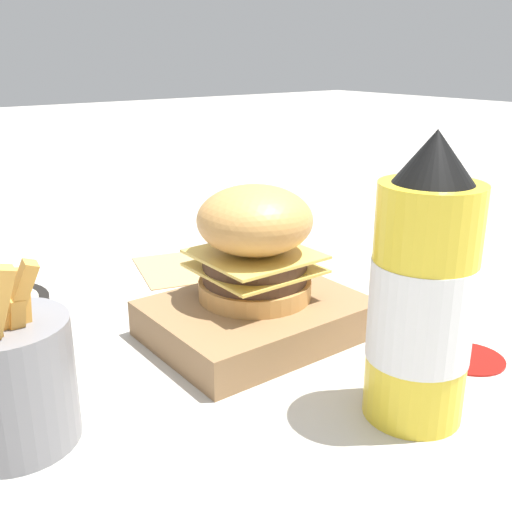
{
  "coord_description": "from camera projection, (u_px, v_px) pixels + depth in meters",
  "views": [
    {
      "loc": [
        -0.38,
        -0.42,
        0.28
      ],
      "look_at": [
        -0.04,
        0.03,
        0.09
      ],
      "focal_mm": 42.0,
      "sensor_mm": 36.0,
      "label": 1
    }
  ],
  "objects": [
    {
      "name": "serving_board",
      "position": [
        256.0,
        319.0,
        0.62
      ],
      "size": [
        0.21,
        0.16,
        0.04
      ],
      "color": "olive",
      "rests_on": "ground_plane"
    },
    {
      "name": "ketchup_bottle",
      "position": [
        422.0,
        297.0,
        0.46
      ],
      "size": [
        0.08,
        0.08,
        0.23
      ],
      "color": "yellow",
      "rests_on": "ground_plane"
    },
    {
      "name": "parchment_square",
      "position": [
        188.0,
        267.0,
        0.82
      ],
      "size": [
        0.16,
        0.16,
        0.0
      ],
      "color": "tan",
      "rests_on": "ground_plane"
    },
    {
      "name": "spoon",
      "position": [
        401.0,
        288.0,
        0.73
      ],
      "size": [
        0.17,
        0.11,
        0.01
      ],
      "rotation": [
        0.0,
        0.0,
        3.64
      ],
      "color": "silver",
      "rests_on": "ground_plane"
    },
    {
      "name": "ground_plane",
      "position": [
        303.0,
        336.0,
        0.63
      ],
      "size": [
        6.0,
        6.0,
        0.0
      ],
      "primitive_type": "plane",
      "color": "#B7B2A8"
    },
    {
      "name": "burger",
      "position": [
        255.0,
        242.0,
        0.61
      ],
      "size": [
        0.12,
        0.12,
        0.12
      ],
      "color": "tan",
      "rests_on": "serving_board"
    },
    {
      "name": "fries_basket",
      "position": [
        12.0,
        381.0,
        0.44
      ],
      "size": [
        0.09,
        0.09,
        0.15
      ],
      "color": "slate",
      "rests_on": "ground_plane"
    },
    {
      "name": "ketchup_puddle",
      "position": [
        470.0,
        358.0,
        0.58
      ],
      "size": [
        0.07,
        0.07,
        0.0
      ],
      "color": "#9E140F",
      "rests_on": "ground_plane"
    }
  ]
}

